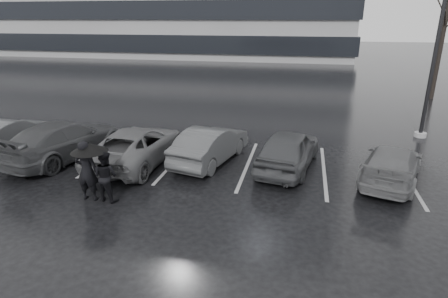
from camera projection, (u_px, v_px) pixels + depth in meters
name	position (u px, v px, depth m)	size (l,w,h in m)	color
ground	(217.00, 192.00, 11.93)	(160.00, 160.00, 0.00)	black
car_main	(288.00, 149.00, 13.57)	(1.71, 4.25, 1.45)	black
car_west_a	(210.00, 145.00, 14.21)	(1.45, 4.15, 1.37)	#2B2B2D
car_west_b	(137.00, 145.00, 14.12)	(2.27, 4.92, 1.37)	#444346
car_west_c	(65.00, 140.00, 14.54)	(2.08, 5.12, 1.49)	black
car_west_d	(10.00, 134.00, 15.72)	(1.33, 3.82, 1.26)	#2B2B2D
car_east	(392.00, 164.00, 12.54)	(1.70, 4.17, 1.21)	#444346
pedestrian_left	(87.00, 171.00, 11.14)	(0.69, 0.45, 1.88)	black
pedestrian_right	(106.00, 176.00, 11.16)	(0.76, 0.59, 1.57)	black
umbrella	(89.00, 147.00, 10.93)	(1.08, 1.08, 1.83)	black
lamp_post	(438.00, 38.00, 15.89)	(0.52, 0.52, 9.59)	#969699
stall_stripes	(212.00, 162.00, 14.39)	(19.72, 5.00, 0.00)	#9E9EA1
tree_north	(443.00, 33.00, 24.00)	(0.26, 0.26, 8.50)	black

